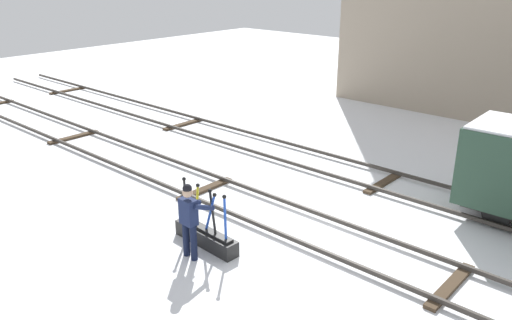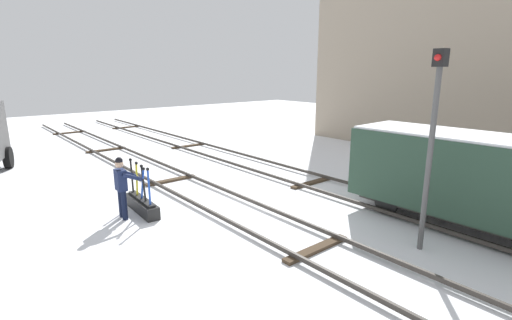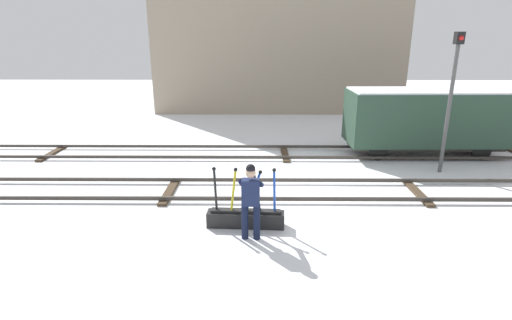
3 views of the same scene
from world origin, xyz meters
TOP-DOWN VIEW (x-y plane):
  - ground_plane at (0.00, 0.00)m, footprint 60.00×60.00m
  - track_main_line at (0.00, 0.00)m, footprint 44.00×1.94m
  - track_siding_near at (0.00, 3.76)m, footprint 44.00×1.94m
  - switch_lever_frame at (-1.27, -2.05)m, footprint 1.82×0.45m
  - rail_worker at (-1.14, -2.62)m, footprint 0.56×0.64m

SIDE VIEW (x-z plane):
  - ground_plane at x=0.00m, z-range 0.00..0.00m
  - track_main_line at x=0.00m, z-range 0.02..0.20m
  - track_siding_near at x=0.00m, z-range 0.02..0.20m
  - switch_lever_frame at x=-1.27m, z-range -0.47..0.98m
  - rail_worker at x=-1.14m, z-range 0.11..1.83m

